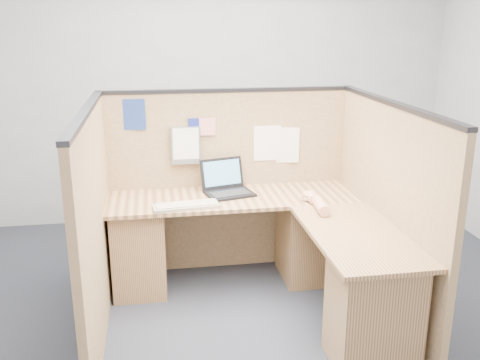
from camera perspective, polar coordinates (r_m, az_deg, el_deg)
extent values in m
plane|color=#20232E|center=(3.87, 0.96, -15.26)|extent=(5.00, 5.00, 0.00)
plane|color=#9A9C9F|center=(5.55, -3.18, 9.95)|extent=(5.00, 0.00, 5.00)
plane|color=#9A9C9F|center=(1.32, 19.52, -13.83)|extent=(5.00, 0.00, 5.00)
cube|color=brown|center=(4.47, -1.29, -0.22)|extent=(2.05, 0.05, 1.50)
cube|color=#232328|center=(4.31, -1.35, 9.56)|extent=(2.05, 0.06, 0.03)
cube|color=brown|center=(3.60, -15.21, -5.08)|extent=(0.05, 1.80, 1.50)
cube|color=#232328|center=(3.40, -16.19, 6.99)|extent=(0.06, 1.80, 0.03)
cube|color=brown|center=(3.92, 15.32, -3.30)|extent=(0.05, 1.80, 1.50)
cube|color=#232328|center=(3.73, 16.22, 7.81)|extent=(0.06, 1.80, 0.03)
cube|color=brown|center=(4.17, -0.65, -1.96)|extent=(1.95, 0.60, 0.03)
cube|color=brown|center=(3.55, 12.45, -5.81)|extent=(0.60, 1.15, 0.03)
cube|color=brown|center=(4.26, -10.73, -7.11)|extent=(0.40, 0.50, 0.70)
cube|color=brown|center=(4.42, 7.11, -6.03)|extent=(0.40, 0.50, 0.70)
cube|color=brown|center=(3.44, 14.05, -13.43)|extent=(0.50, 0.40, 0.70)
cube|color=black|center=(4.20, -1.10, -1.46)|extent=(0.41, 0.34, 0.02)
cube|color=black|center=(4.32, -1.43, 0.81)|extent=(0.36, 0.16, 0.24)
cube|color=#3E6D8A|center=(4.31, -1.41, 0.77)|extent=(0.31, 0.13, 0.19)
cube|color=gray|center=(3.94, -5.79, -2.79)|extent=(0.50, 0.21, 0.02)
cube|color=silver|center=(3.93, -5.80, -2.57)|extent=(0.45, 0.17, 0.01)
ellipsoid|color=silver|center=(4.09, 7.43, -1.90)|extent=(0.13, 0.08, 0.05)
ellipsoid|color=tan|center=(4.08, 7.47, -1.54)|extent=(0.10, 0.12, 0.06)
cylinder|color=tan|center=(4.03, 7.75, -2.01)|extent=(0.07, 0.06, 0.07)
cylinder|color=tan|center=(3.89, 8.59, -2.73)|extent=(0.11, 0.30, 0.09)
cube|color=navy|center=(4.26, -11.27, 6.86)|extent=(0.18, 0.02, 0.24)
cylinder|color=olive|center=(4.30, -5.51, 4.07)|extent=(0.01, 0.01, 0.38)
cube|color=red|center=(4.28, -4.09, 5.69)|extent=(0.22, 0.00, 0.14)
cube|color=navy|center=(4.27, -4.97, 6.15)|extent=(0.09, 0.00, 0.07)
cube|color=slate|center=(4.29, -5.82, 3.70)|extent=(0.23, 0.05, 0.30)
cube|color=white|center=(4.26, -5.80, 3.87)|extent=(0.20, 0.01, 0.25)
cube|color=white|center=(4.45, 4.83, 3.72)|extent=(0.23, 0.03, 0.30)
cube|color=white|center=(4.41, 2.94, 3.94)|extent=(0.23, 0.01, 0.29)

